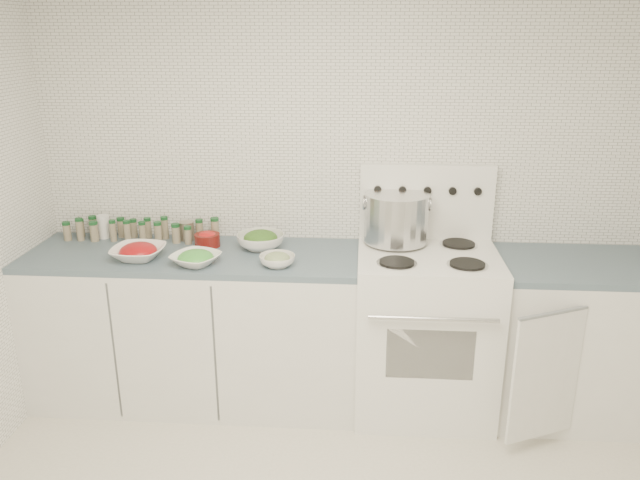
{
  "coord_description": "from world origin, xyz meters",
  "views": [
    {
      "loc": [
        0.12,
        -2.02,
        2.08
      ],
      "look_at": [
        -0.11,
        1.14,
        1.01
      ],
      "focal_mm": 35.0,
      "sensor_mm": 36.0,
      "label": 1
    }
  ],
  "objects_px": {
    "stock_pot": "(396,216)",
    "bowl_snowpea": "(196,258)",
    "bowl_tomato": "(138,252)",
    "stove": "(424,326)"
  },
  "relations": [
    {
      "from": "bowl_tomato",
      "to": "bowl_snowpea",
      "type": "distance_m",
      "value": 0.34
    },
    {
      "from": "stove",
      "to": "stock_pot",
      "type": "relative_size",
      "value": 3.58
    },
    {
      "from": "bowl_snowpea",
      "to": "stove",
      "type": "bearing_deg",
      "value": 7.97
    },
    {
      "from": "stock_pot",
      "to": "bowl_tomato",
      "type": "relative_size",
      "value": 1.28
    },
    {
      "from": "stove",
      "to": "stock_pot",
      "type": "distance_m",
      "value": 0.64
    },
    {
      "from": "stove",
      "to": "bowl_snowpea",
      "type": "xyz_separation_m",
      "value": [
        -1.24,
        -0.17,
        0.44
      ]
    },
    {
      "from": "stock_pot",
      "to": "bowl_snowpea",
      "type": "height_order",
      "value": "stock_pot"
    },
    {
      "from": "stove",
      "to": "bowl_snowpea",
      "type": "height_order",
      "value": "stove"
    },
    {
      "from": "stock_pot",
      "to": "bowl_tomato",
      "type": "height_order",
      "value": "stock_pot"
    },
    {
      "from": "bowl_tomato",
      "to": "bowl_snowpea",
      "type": "bearing_deg",
      "value": -11.08
    }
  ]
}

